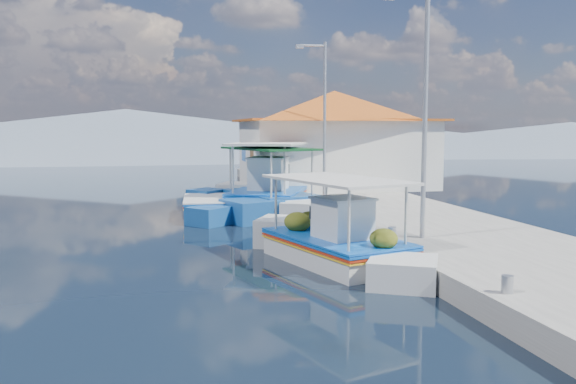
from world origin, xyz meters
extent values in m
plane|color=black|center=(0.00, 0.00, 0.00)|extent=(160.00, 160.00, 0.00)
cube|color=#9E9C94|center=(5.90, 6.00, 0.25)|extent=(5.00, 44.00, 0.50)
cylinder|color=#A5A8AD|center=(3.80, -3.00, 0.65)|extent=(0.20, 0.20, 0.30)
cylinder|color=#A5A8AD|center=(3.80, 2.00, 0.65)|extent=(0.20, 0.20, 0.30)
cylinder|color=#A5A8AD|center=(3.80, 8.00, 0.65)|extent=(0.20, 0.20, 0.30)
cylinder|color=#A5A8AD|center=(3.80, 14.00, 0.65)|extent=(0.20, 0.20, 0.30)
cube|color=silver|center=(2.31, 1.83, 0.19)|extent=(2.96, 4.19, 0.83)
cube|color=silver|center=(3.06, 4.22, 0.30)|extent=(1.87, 1.87, 0.92)
cube|color=silver|center=(1.59, -0.50, 0.19)|extent=(1.81, 1.81, 0.79)
cube|color=#0D52B4|center=(2.31, 1.83, 0.58)|extent=(3.05, 4.31, 0.05)
cube|color=#B1280F|center=(2.31, 1.83, 0.51)|extent=(3.05, 4.31, 0.04)
cube|color=yellow|center=(2.31, 1.83, 0.45)|extent=(3.05, 4.31, 0.03)
cube|color=#0D52B4|center=(2.31, 1.83, 0.64)|extent=(3.06, 4.28, 0.04)
cube|color=brown|center=(2.31, 1.83, 0.61)|extent=(2.79, 4.07, 0.04)
cube|color=silver|center=(2.23, 1.58, 1.09)|extent=(1.35, 1.40, 0.96)
cube|color=silver|center=(2.23, 1.58, 1.59)|extent=(1.46, 1.51, 0.05)
cylinder|color=beige|center=(2.05, 3.57, 1.31)|extent=(0.06, 0.06, 1.40)
cylinder|color=beige|center=(3.52, 3.12, 1.31)|extent=(0.06, 0.06, 1.40)
cylinder|color=beige|center=(1.10, 0.54, 1.31)|extent=(0.06, 0.06, 1.40)
cylinder|color=beige|center=(2.57, 0.08, 1.31)|extent=(0.06, 0.06, 1.40)
cube|color=silver|center=(2.31, 1.83, 2.01)|extent=(3.05, 4.22, 0.06)
ellipsoid|color=#404A13|center=(2.34, 3.10, 0.86)|extent=(0.66, 0.73, 0.50)
ellipsoid|color=#404A13|center=(3.05, 3.33, 0.82)|extent=(0.56, 0.61, 0.42)
ellipsoid|color=#404A13|center=(2.01, 0.27, 0.83)|extent=(0.59, 0.65, 0.45)
sphere|color=#D35506|center=(3.30, 2.07, 1.27)|extent=(0.35, 0.35, 0.35)
cube|color=silver|center=(2.33, 10.56, 0.23)|extent=(3.25, 4.41, 1.01)
cube|color=silver|center=(3.16, 13.08, 0.36)|extent=(2.05, 2.05, 1.11)
cube|color=silver|center=(1.53, 8.12, 0.23)|extent=(1.99, 1.99, 0.95)
cube|color=#0D52B4|center=(2.33, 10.56, 0.70)|extent=(3.35, 4.54, 0.06)
cube|color=#B1280F|center=(2.33, 10.56, 0.62)|extent=(3.35, 4.54, 0.05)
cube|color=yellow|center=(2.33, 10.56, 0.54)|extent=(3.35, 4.54, 0.04)
cube|color=#17498A|center=(2.33, 10.56, 0.77)|extent=(3.36, 4.51, 0.05)
cube|color=brown|center=(2.33, 10.56, 0.74)|extent=(3.06, 4.28, 0.05)
cylinder|color=beige|center=(2.04, 12.40, 1.59)|extent=(0.07, 0.07, 1.70)
cylinder|color=beige|center=(3.65, 11.87, 1.59)|extent=(0.07, 0.07, 1.70)
cylinder|color=beige|center=(1.01, 9.25, 1.59)|extent=(0.07, 0.07, 1.70)
cylinder|color=beige|center=(2.62, 8.72, 1.59)|extent=(0.07, 0.07, 1.70)
cube|color=#0C3D1A|center=(2.33, 10.56, 2.44)|extent=(3.35, 4.45, 0.07)
cube|color=#17498A|center=(-0.05, 10.16, 0.20)|extent=(1.84, 3.20, 0.86)
cube|color=#17498A|center=(-0.20, 12.22, 0.31)|extent=(1.66, 1.66, 0.95)
cube|color=#17498A|center=(0.09, 8.16, 0.20)|extent=(1.61, 1.61, 0.82)
cube|color=#0D52B4|center=(-0.05, 10.16, 0.60)|extent=(1.90, 3.29, 0.05)
cube|color=#B1280F|center=(-0.05, 10.16, 0.53)|extent=(1.90, 3.29, 0.05)
cube|color=yellow|center=(-0.05, 10.16, 0.46)|extent=(1.90, 3.29, 0.04)
cube|color=silver|center=(-0.05, 10.16, 0.66)|extent=(1.91, 3.26, 0.05)
cube|color=brown|center=(-0.05, 10.16, 0.63)|extent=(1.71, 3.13, 0.05)
cube|color=#17498A|center=(2.49, 11.26, 0.25)|extent=(4.00, 5.15, 1.08)
cube|color=#17498A|center=(1.28, 14.07, 0.39)|extent=(2.24, 2.24, 1.19)
cube|color=#17498A|center=(3.66, 8.54, 0.25)|extent=(2.17, 2.17, 1.02)
cube|color=#0D52B4|center=(2.49, 11.26, 0.75)|extent=(4.12, 5.31, 0.07)
cube|color=#B1280F|center=(2.49, 11.26, 0.66)|extent=(4.12, 5.31, 0.06)
cube|color=yellow|center=(2.49, 11.26, 0.58)|extent=(4.12, 5.31, 0.05)
cube|color=#0D52B4|center=(2.49, 11.26, 0.83)|extent=(4.13, 5.28, 0.06)
cube|color=brown|center=(2.49, 11.26, 0.80)|extent=(3.79, 4.99, 0.06)
cube|color=silver|center=(2.62, 10.94, 1.42)|extent=(1.79, 1.88, 1.25)
cube|color=silver|center=(2.62, 10.94, 2.07)|extent=(1.94, 2.03, 0.07)
cylinder|color=beige|center=(0.85, 12.65, 1.71)|extent=(0.08, 0.08, 1.82)
cylinder|color=beige|center=(2.61, 13.40, 1.71)|extent=(0.08, 0.08, 1.82)
cylinder|color=beige|center=(2.37, 9.11, 1.71)|extent=(0.08, 0.08, 1.82)
cylinder|color=beige|center=(4.13, 9.86, 1.71)|extent=(0.08, 0.08, 1.82)
cube|color=silver|center=(2.49, 11.26, 2.62)|extent=(4.11, 5.20, 0.08)
cube|color=white|center=(6.20, 15.00, 2.00)|extent=(8.00, 6.00, 3.00)
cube|color=#B65219|center=(6.20, 15.00, 3.55)|extent=(8.64, 6.48, 0.10)
pyramid|color=#B65219|center=(6.20, 15.00, 4.20)|extent=(10.49, 10.49, 1.40)
cube|color=brown|center=(2.22, 14.00, 1.50)|extent=(0.06, 1.00, 2.00)
cube|color=#0D52B4|center=(2.22, 16.50, 2.10)|extent=(0.06, 1.20, 0.90)
cylinder|color=#A5A8AD|center=(4.60, 2.00, 3.50)|extent=(0.12, 0.12, 6.00)
cylinder|color=#A5A8AD|center=(4.60, 11.00, 3.50)|extent=(0.12, 0.12, 6.00)
cylinder|color=#A5A8AD|center=(4.10, 11.00, 6.35)|extent=(1.00, 0.08, 0.08)
cube|color=#A5A8AD|center=(3.60, 11.00, 6.30)|extent=(0.30, 0.14, 0.14)
cone|color=slate|center=(-5.00, 56.00, 2.45)|extent=(96.00, 96.00, 5.50)
cone|color=slate|center=(25.00, 56.00, 1.60)|extent=(76.80, 76.80, 3.80)
cone|color=slate|center=(50.00, 56.00, 1.80)|extent=(89.60, 89.60, 4.20)
camera|label=1|loc=(-1.83, -11.73, 3.24)|focal=37.53mm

